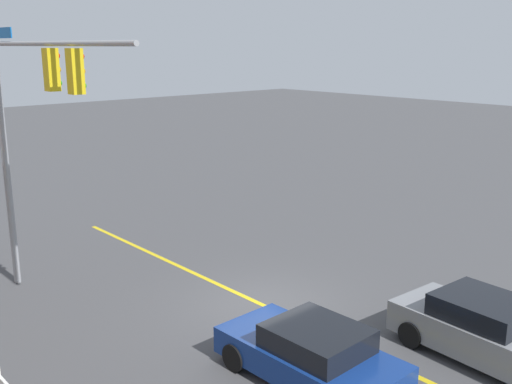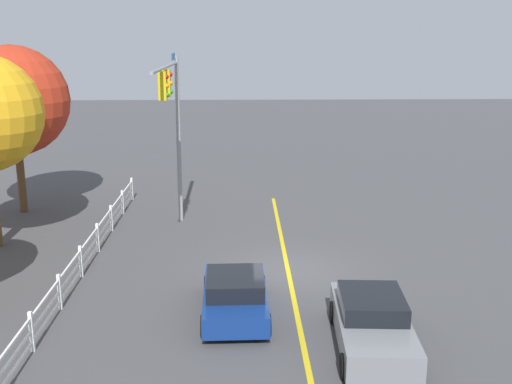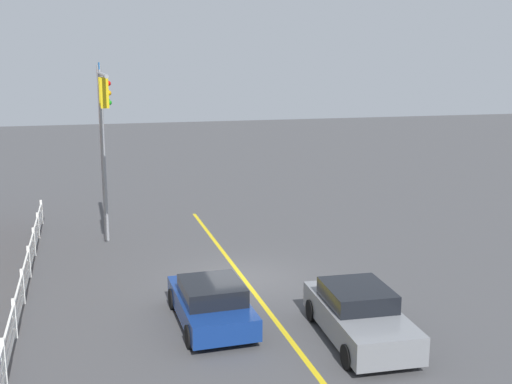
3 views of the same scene
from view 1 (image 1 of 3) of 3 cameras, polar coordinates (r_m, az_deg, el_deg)
name	(u,v)px [view 1 (image 1 of 3)]	position (r m, az deg, el deg)	size (l,w,h in m)	color
ground_plane	(263,305)	(16.89, 0.69, -10.80)	(120.00, 120.00, 0.00)	#444447
lane_center_stripe	(381,360)	(14.54, 11.88, -15.46)	(28.00, 0.16, 0.01)	gold
signal_assembly	(30,115)	(16.63, -20.85, 6.87)	(7.66, 0.38, 7.52)	gray
car_0	(311,354)	(13.19, 5.30, -15.22)	(4.20, 2.04, 1.34)	navy
car_1	(489,331)	(14.92, 21.44, -12.32)	(4.56, 2.18, 1.47)	slate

